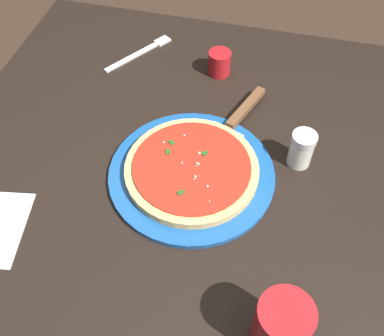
{
  "coord_description": "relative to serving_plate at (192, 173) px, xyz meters",
  "views": [
    {
      "loc": [
        -0.5,
        -0.15,
        1.41
      ],
      "look_at": [
        0.0,
        -0.03,
        0.76
      ],
      "focal_mm": 42.37,
      "sensor_mm": 36.0,
      "label": 1
    }
  ],
  "objects": [
    {
      "name": "restaurant_table",
      "position": [
        -0.0,
        0.03,
        -0.14
      ],
      "size": [
        0.98,
        0.92,
        0.74
      ],
      "color": "black",
      "rests_on": "ground_plane"
    },
    {
      "name": "cup_small_sauce",
      "position": [
        0.3,
        0.01,
        0.02
      ],
      "size": [
        0.05,
        0.05,
        0.05
      ],
      "primitive_type": "cylinder",
      "color": "#B2191E",
      "rests_on": "restaurant_table"
    },
    {
      "name": "cup_tall_drink",
      "position": [
        -0.26,
        -0.19,
        0.05
      ],
      "size": [
        0.08,
        0.08,
        0.11
      ],
      "primitive_type": "cylinder",
      "color": "#B2191E",
      "rests_on": "restaurant_table"
    },
    {
      "name": "pizza",
      "position": [
        0.0,
        0.0,
        0.01
      ],
      "size": [
        0.25,
        0.25,
        0.02
      ],
      "color": "#DBB26B",
      "rests_on": "serving_plate"
    },
    {
      "name": "parmesan_shaker",
      "position": [
        0.08,
        -0.19,
        0.03
      ],
      "size": [
        0.05,
        0.05,
        0.07
      ],
      "color": "silver",
      "rests_on": "restaurant_table"
    },
    {
      "name": "ground_plane",
      "position": [
        -0.0,
        0.03,
        -0.75
      ],
      "size": [
        5.0,
        5.0,
        0.0
      ],
      "primitive_type": "plane",
      "color": "#38281E"
    },
    {
      "name": "fork",
      "position": [
        0.32,
        0.2,
        -0.0
      ],
      "size": [
        0.16,
        0.12,
        0.0
      ],
      "color": "silver",
      "rests_on": "restaurant_table"
    },
    {
      "name": "pizza_server",
      "position": [
        0.14,
        -0.05,
        0.01
      ],
      "size": [
        0.22,
        0.12,
        0.01
      ],
      "color": "silver",
      "rests_on": "serving_plate"
    },
    {
      "name": "serving_plate",
      "position": [
        0.0,
        0.0,
        0.0
      ],
      "size": [
        0.31,
        0.31,
        0.01
      ],
      "primitive_type": "cylinder",
      "color": "#195199",
      "rests_on": "restaurant_table"
    }
  ]
}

